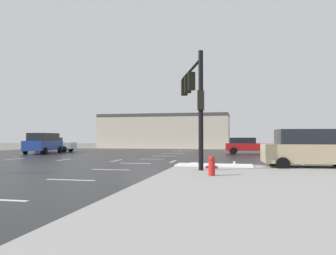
{
  "coord_description": "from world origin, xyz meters",
  "views": [
    {
      "loc": [
        6.26,
        -21.42,
        1.66
      ],
      "look_at": [
        0.14,
        7.04,
        2.51
      ],
      "focal_mm": 34.9,
      "sensor_mm": 36.0,
      "label": 1
    }
  ],
  "objects_px": {
    "sedan_red": "(247,145)",
    "suv_tan": "(312,148)",
    "traffic_signal_mast": "(194,92)",
    "sedan_silver": "(53,144)",
    "fire_hydrant": "(212,166)",
    "suv_blue": "(43,143)"
  },
  "relations": [
    {
      "from": "traffic_signal_mast",
      "to": "suv_blue",
      "type": "xyz_separation_m",
      "value": [
        -16.71,
        12.56,
        -2.87
      ]
    },
    {
      "from": "suv_blue",
      "to": "sedan_red",
      "type": "bearing_deg",
      "value": -86.52
    },
    {
      "from": "fire_hydrant",
      "to": "suv_tan",
      "type": "relative_size",
      "value": 0.16
    },
    {
      "from": "fire_hydrant",
      "to": "suv_blue",
      "type": "distance_m",
      "value": 24.13
    },
    {
      "from": "sedan_red",
      "to": "sedan_silver",
      "type": "distance_m",
      "value": 21.18
    },
    {
      "from": "suv_tan",
      "to": "sedan_red",
      "type": "height_order",
      "value": "suv_tan"
    },
    {
      "from": "sedan_red",
      "to": "suv_blue",
      "type": "height_order",
      "value": "suv_blue"
    },
    {
      "from": "fire_hydrant",
      "to": "sedan_silver",
      "type": "bearing_deg",
      "value": 133.81
    },
    {
      "from": "fire_hydrant",
      "to": "sedan_red",
      "type": "distance_m",
      "value": 19.78
    },
    {
      "from": "fire_hydrant",
      "to": "sedan_silver",
      "type": "distance_m",
      "value": 27.9
    },
    {
      "from": "suv_blue",
      "to": "traffic_signal_mast",
      "type": "bearing_deg",
      "value": -133.54
    },
    {
      "from": "fire_hydrant",
      "to": "suv_tan",
      "type": "distance_m",
      "value": 6.73
    },
    {
      "from": "sedan_silver",
      "to": "sedan_red",
      "type": "bearing_deg",
      "value": -5.93
    },
    {
      "from": "sedan_silver",
      "to": "suv_blue",
      "type": "relative_size",
      "value": 0.93
    },
    {
      "from": "sedan_red",
      "to": "suv_tan",
      "type": "bearing_deg",
      "value": -84.31
    },
    {
      "from": "traffic_signal_mast",
      "to": "suv_tan",
      "type": "height_order",
      "value": "traffic_signal_mast"
    },
    {
      "from": "traffic_signal_mast",
      "to": "sedan_silver",
      "type": "bearing_deg",
      "value": 28.82
    },
    {
      "from": "sedan_red",
      "to": "fire_hydrant",
      "type": "bearing_deg",
      "value": -100.41
    },
    {
      "from": "fire_hydrant",
      "to": "suv_blue",
      "type": "xyz_separation_m",
      "value": [
        -17.91,
        16.17,
        0.55
      ]
    },
    {
      "from": "traffic_signal_mast",
      "to": "suv_tan",
      "type": "bearing_deg",
      "value": -97.32
    },
    {
      "from": "traffic_signal_mast",
      "to": "sedan_silver",
      "type": "xyz_separation_m",
      "value": [
        -18.12,
        16.52,
        -3.1
      ]
    },
    {
      "from": "sedan_red",
      "to": "suv_blue",
      "type": "relative_size",
      "value": 0.93
    }
  ]
}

